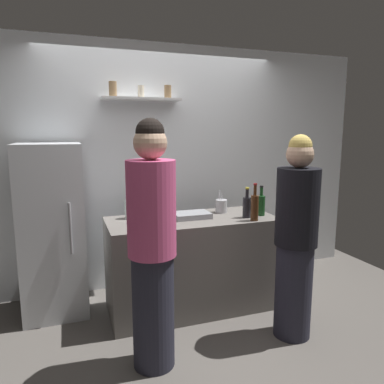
% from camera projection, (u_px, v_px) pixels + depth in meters
% --- Properties ---
extents(ground_plane, '(5.28, 5.28, 0.00)m').
position_uv_depth(ground_plane, '(201.00, 335.00, 3.04)').
color(ground_plane, '#59544F').
extents(back_wall_assembly, '(4.80, 0.32, 2.60)m').
position_uv_depth(back_wall_assembly, '(161.00, 167.00, 3.98)').
color(back_wall_assembly, white).
rests_on(back_wall_assembly, ground).
extents(refrigerator, '(0.56, 0.59, 1.59)m').
position_uv_depth(refrigerator, '(53.00, 230.00, 3.33)').
color(refrigerator, silver).
rests_on(refrigerator, ground).
extents(counter, '(1.58, 0.68, 0.89)m').
position_uv_depth(counter, '(192.00, 263.00, 3.47)').
color(counter, '#66605B').
rests_on(counter, ground).
extents(baking_pan, '(0.34, 0.24, 0.05)m').
position_uv_depth(baking_pan, '(191.00, 215.00, 3.42)').
color(baking_pan, gray).
rests_on(baking_pan, counter).
extents(utensil_holder, '(0.12, 0.12, 0.23)m').
position_uv_depth(utensil_holder, '(221.00, 206.00, 3.63)').
color(utensil_holder, '#B2B2B7').
rests_on(utensil_holder, counter).
extents(wine_bottle_green_glass, '(0.08, 0.08, 0.29)m').
position_uv_depth(wine_bottle_green_glass, '(261.00, 204.00, 3.50)').
color(wine_bottle_green_glass, '#19471E').
rests_on(wine_bottle_green_glass, counter).
extents(wine_bottle_amber_glass, '(0.07, 0.07, 0.34)m').
position_uv_depth(wine_bottle_amber_glass, '(255.00, 207.00, 3.29)').
color(wine_bottle_amber_glass, '#472814').
rests_on(wine_bottle_amber_glass, counter).
extents(wine_bottle_dark_glass, '(0.08, 0.08, 0.29)m').
position_uv_depth(wine_bottle_dark_glass, '(247.00, 206.00, 3.42)').
color(wine_bottle_dark_glass, black).
rests_on(wine_bottle_dark_glass, counter).
extents(water_bottle_plastic, '(0.09, 0.09, 0.22)m').
position_uv_depth(water_bottle_plastic, '(129.00, 209.00, 3.38)').
color(water_bottle_plastic, silver).
rests_on(water_bottle_plastic, counter).
extents(person_blonde, '(0.34, 0.34, 1.67)m').
position_uv_depth(person_blonde, '(296.00, 240.00, 2.92)').
color(person_blonde, '#262633').
rests_on(person_blonde, ground).
extents(person_pink_top, '(0.34, 0.34, 1.78)m').
position_uv_depth(person_pink_top, '(152.00, 248.00, 2.52)').
color(person_pink_top, '#262633').
rests_on(person_pink_top, ground).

